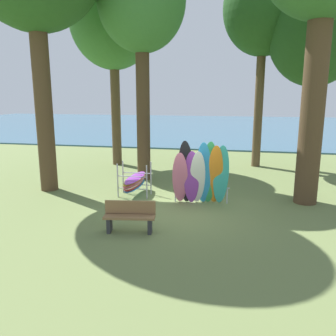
# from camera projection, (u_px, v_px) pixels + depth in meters

# --- Properties ---
(ground_plane) EXTENTS (80.00, 80.00, 0.00)m
(ground_plane) POSITION_uv_depth(u_px,v_px,m) (183.00, 210.00, 11.31)
(ground_plane) COLOR olive
(lake_water) EXTENTS (80.00, 36.00, 0.10)m
(lake_water) POSITION_uv_depth(u_px,v_px,m) (225.00, 126.00, 40.32)
(lake_water) COLOR #38607A
(lake_water) RESTS_ON ground
(tree_mid_behind) EXTENTS (4.39, 4.39, 9.97)m
(tree_mid_behind) POSITION_uv_depth(u_px,v_px,m) (113.00, 19.00, 17.18)
(tree_mid_behind) COLOR brown
(tree_mid_behind) RESTS_ON ground
(tree_far_left_back) EXTENTS (3.61, 3.61, 9.51)m
(tree_far_left_back) POSITION_uv_depth(u_px,v_px,m) (142.00, 4.00, 13.94)
(tree_far_left_back) COLOR #4C3823
(tree_far_left_back) RESTS_ON ground
(tree_far_right_back) EXTENTS (3.92, 3.92, 10.04)m
(tree_far_right_back) POSITION_uv_depth(u_px,v_px,m) (264.00, 9.00, 16.61)
(tree_far_right_back) COLOR brown
(tree_far_right_back) RESTS_ON ground
(tree_deep_back) EXTENTS (4.40, 4.40, 9.12)m
(tree_deep_back) POSITION_uv_depth(u_px,v_px,m) (317.00, 31.00, 15.85)
(tree_deep_back) COLOR brown
(tree_deep_back) RESTS_ON ground
(leaning_board_pile) EXTENTS (1.98, 1.03, 2.28)m
(leaning_board_pile) POSITION_uv_depth(u_px,v_px,m) (201.00, 175.00, 11.59)
(leaning_board_pile) COLOR pink
(leaning_board_pile) RESTS_ON ground
(board_storage_rack) EXTENTS (1.15, 2.12, 1.25)m
(board_storage_rack) POSITION_uv_depth(u_px,v_px,m) (135.00, 181.00, 12.81)
(board_storage_rack) COLOR #9EA0A5
(board_storage_rack) RESTS_ON ground
(park_bench) EXTENTS (1.44, 0.61, 0.85)m
(park_bench) POSITION_uv_depth(u_px,v_px,m) (130.00, 216.00, 9.45)
(park_bench) COLOR #2D2D33
(park_bench) RESTS_ON ground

